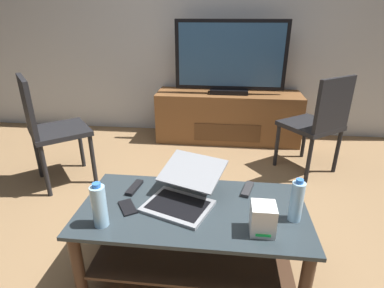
# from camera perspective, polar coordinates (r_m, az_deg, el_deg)

# --- Properties ---
(ground_plane) EXTENTS (7.68, 7.68, 0.00)m
(ground_plane) POSITION_cam_1_polar(r_m,az_deg,el_deg) (2.02, -2.58, -20.15)
(ground_plane) COLOR olive
(back_wall) EXTENTS (6.40, 0.12, 2.80)m
(back_wall) POSITION_cam_1_polar(r_m,az_deg,el_deg) (3.72, 2.78, 23.48)
(back_wall) COLOR silver
(back_wall) RESTS_ON ground
(coffee_table) EXTENTS (1.20, 0.61, 0.44)m
(coffee_table) POSITION_cam_1_polar(r_m,az_deg,el_deg) (1.75, 0.18, -15.39)
(coffee_table) COLOR #2D383D
(coffee_table) RESTS_ON ground
(media_cabinet) EXTENTS (1.61, 0.47, 0.56)m
(media_cabinet) POSITION_cam_1_polar(r_m,az_deg,el_deg) (3.57, 6.62, 5.07)
(media_cabinet) COLOR brown
(media_cabinet) RESTS_ON ground
(television) EXTENTS (1.18, 0.20, 0.77)m
(television) POSITION_cam_1_polar(r_m,az_deg,el_deg) (3.40, 7.14, 15.40)
(television) COLOR black
(television) RESTS_ON media_cabinet
(dining_chair) EXTENTS (0.62, 0.62, 0.91)m
(dining_chair) POSITION_cam_1_polar(r_m,az_deg,el_deg) (2.93, 22.51, 3.99)
(dining_chair) COLOR black
(dining_chair) RESTS_ON ground
(side_chair) EXTENTS (0.62, 0.62, 0.94)m
(side_chair) POSITION_cam_1_polar(r_m,az_deg,el_deg) (2.78, -25.18, 3.14)
(side_chair) COLOR black
(side_chair) RESTS_ON ground
(laptop) EXTENTS (0.46, 0.52, 0.19)m
(laptop) POSITION_cam_1_polar(r_m,az_deg,el_deg) (1.68, -1.54, -8.77)
(laptop) COLOR gray
(laptop) RESTS_ON coffee_table
(router_box) EXTENTS (0.11, 0.12, 0.15)m
(router_box) POSITION_cam_1_polar(r_m,az_deg,el_deg) (1.50, 13.01, -13.39)
(router_box) COLOR white
(router_box) RESTS_ON coffee_table
(water_bottle_near) EXTENTS (0.07, 0.07, 0.23)m
(water_bottle_near) POSITION_cam_1_polar(r_m,az_deg,el_deg) (1.55, -16.83, -10.92)
(water_bottle_near) COLOR #99C6E5
(water_bottle_near) RESTS_ON coffee_table
(water_bottle_far) EXTENTS (0.06, 0.06, 0.23)m
(water_bottle_far) POSITION_cam_1_polar(r_m,az_deg,el_deg) (1.60, 18.85, -10.01)
(water_bottle_far) COLOR #99C6E5
(water_bottle_far) RESTS_ON coffee_table
(cell_phone) EXTENTS (0.13, 0.16, 0.01)m
(cell_phone) POSITION_cam_1_polar(r_m,az_deg,el_deg) (1.69, -11.87, -11.43)
(cell_phone) COLOR black
(cell_phone) RESTS_ON coffee_table
(tv_remote) EXTENTS (0.08, 0.17, 0.02)m
(tv_remote) POSITION_cam_1_polar(r_m,az_deg,el_deg) (1.83, 10.27, -8.26)
(tv_remote) COLOR #2D2D30
(tv_remote) RESTS_ON coffee_table
(soundbar_remote) EXTENTS (0.07, 0.16, 0.02)m
(soundbar_remote) POSITION_cam_1_polar(r_m,az_deg,el_deg) (1.84, -10.65, -7.95)
(soundbar_remote) COLOR black
(soundbar_remote) RESTS_ON coffee_table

